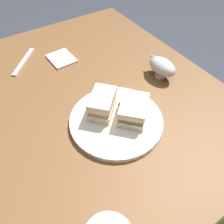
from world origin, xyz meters
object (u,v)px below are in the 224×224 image
sandwich_half_left (133,110)px  napkin (62,58)px  plate (116,120)px  sandwich_half_right (102,104)px  fork (24,61)px  gravy_boat (162,66)px

sandwich_half_left → napkin: (0.41, 0.05, -0.04)m
plate → sandwich_half_right: sandwich_half_right is taller
plate → sandwich_half_right: size_ratio=2.35×
plate → napkin: 0.39m
fork → napkin: bearing=106.4°
plate → gravy_boat: bearing=-69.6°
sandwich_half_left → fork: bearing=21.5°
sandwich_half_left → sandwich_half_right: (0.07, 0.07, 0.00)m
plate → sandwich_half_left: size_ratio=2.19×
sandwich_half_left → gravy_boat: bearing=-61.2°
sandwich_half_left → fork: sandwich_half_left is taller
napkin → fork: napkin is taller
sandwich_half_left → napkin: 0.42m
plate → sandwich_half_right: (0.05, 0.02, 0.04)m
sandwich_half_right → fork: 0.43m
gravy_boat → fork: bearing=48.2°
napkin → gravy_boat: bearing=-138.1°
napkin → sandwich_half_right: bearing=177.4°
sandwich_half_right → gravy_boat: size_ratio=0.95×
sandwich_half_left → fork: (0.48, 0.19, -0.04)m
plate → fork: 0.48m
sandwich_half_right → fork: bearing=16.5°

